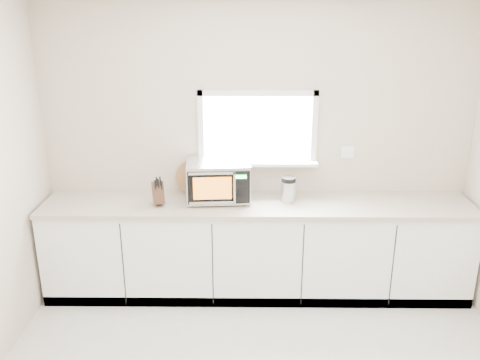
{
  "coord_description": "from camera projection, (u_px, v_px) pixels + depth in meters",
  "views": [
    {
      "loc": [
        -0.11,
        -2.61,
        2.64
      ],
      "look_at": [
        -0.16,
        1.55,
        1.19
      ],
      "focal_mm": 38.0,
      "sensor_mm": 36.0,
      "label": 1
    }
  ],
  "objects": [
    {
      "name": "cutting_board",
      "position": [
        193.0,
        177.0,
        4.82
      ],
      "size": [
        0.32,
        0.08,
        0.32
      ],
      "primitive_type": "cylinder",
      "rotation": [
        1.4,
        0.0,
        0.0
      ],
      "color": "#98623A",
      "rests_on": "countertop"
    },
    {
      "name": "cabinets",
      "position": [
        257.0,
        250.0,
        4.8
      ],
      "size": [
        3.92,
        0.6,
        0.88
      ],
      "primitive_type": "cube",
      "color": "white",
      "rests_on": "ground"
    },
    {
      "name": "knife_block",
      "position": [
        158.0,
        192.0,
        4.55
      ],
      "size": [
        0.15,
        0.21,
        0.28
      ],
      "rotation": [
        0.0,
        0.0,
        0.32
      ],
      "color": "#49311A",
      "rests_on": "countertop"
    },
    {
      "name": "back_wall",
      "position": [
        257.0,
        147.0,
        4.77
      ],
      "size": [
        4.0,
        0.17,
        2.7
      ],
      "color": "beige",
      "rests_on": "ground"
    },
    {
      "name": "coffee_grinder",
      "position": [
        288.0,
        189.0,
        4.63
      ],
      "size": [
        0.17,
        0.17,
        0.24
      ],
      "rotation": [
        0.0,
        0.0,
        -0.32
      ],
      "color": "silver",
      "rests_on": "countertop"
    },
    {
      "name": "countertop",
      "position": [
        257.0,
        205.0,
        4.63
      ],
      "size": [
        3.92,
        0.64,
        0.04
      ],
      "primitive_type": "cube",
      "color": "#B6A896",
      "rests_on": "cabinets"
    },
    {
      "name": "microwave",
      "position": [
        218.0,
        179.0,
        4.66
      ],
      "size": [
        0.6,
        0.49,
        0.37
      ],
      "rotation": [
        0.0,
        0.0,
        0.08
      ],
      "color": "black",
      "rests_on": "countertop"
    }
  ]
}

